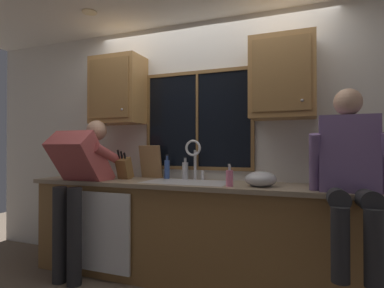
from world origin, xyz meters
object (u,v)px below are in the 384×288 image
soap_dispenser (230,178)px  person_standing (80,178)px  mixing_bowl (261,179)px  knife_block (124,168)px  bottle_tall_clear (167,169)px  person_sitting_on_counter (350,168)px  cutting_board (151,162)px  bottle_green_glass (185,170)px

soap_dispenser → person_standing: bearing=-175.4°
person_standing → mixing_bowl: 1.71m
knife_block → bottle_tall_clear: size_ratio=1.28×
person_sitting_on_counter → bottle_tall_clear: 1.72m
person_standing → knife_block: size_ratio=4.76×
person_standing → soap_dispenser: (1.46, 0.12, 0.04)m
mixing_bowl → soap_dispenser: size_ratio=1.39×
cutting_board → soap_dispenser: size_ratio=1.86×
bottle_tall_clear → cutting_board: bearing=176.8°
bottle_green_glass → bottle_tall_clear: bearing=-173.9°
cutting_board → bottle_green_glass: 0.40m
person_standing → person_sitting_on_counter: person_sitting_on_counter is taller
person_sitting_on_counter → bottle_green_glass: 1.54m
person_sitting_on_counter → bottle_tall_clear: (-1.65, 0.47, -0.08)m
person_sitting_on_counter → soap_dispenser: (-0.89, 0.09, -0.11)m
knife_block → bottle_tall_clear: bearing=23.5°
soap_dispenser → bottle_tall_clear: (-0.76, 0.38, 0.03)m
knife_block → bottle_green_glass: bearing=18.1°
soap_dispenser → bottle_tall_clear: bearing=153.2°
person_sitting_on_counter → bottle_tall_clear: bearing=164.0°
knife_block → soap_dispenser: bearing=-10.3°
person_standing → cutting_board: bearing=45.8°
person_standing → bottle_green_glass: (0.89, 0.52, 0.06)m
cutting_board → mixing_bowl: (1.20, -0.29, -0.11)m
bottle_tall_clear → soap_dispenser: bearing=-26.8°
knife_block → cutting_board: size_ratio=0.91×
soap_dispenser → bottle_green_glass: 0.70m
knife_block → bottle_tall_clear: knife_block is taller
person_standing → soap_dispenser: person_standing is taller
person_sitting_on_counter → knife_block: person_sitting_on_counter is taller
cutting_board → soap_dispenser: bearing=-22.4°
knife_block → bottle_green_glass: (0.60, 0.20, -0.02)m
person_sitting_on_counter → cutting_board: size_ratio=3.58×
knife_block → person_sitting_on_counter: bearing=-8.3°
person_sitting_on_counter → knife_block: 2.08m
person_standing → bottle_green_glass: size_ratio=6.73×
person_standing → bottle_green_glass: 1.03m
person_standing → soap_dispenser: size_ratio=8.08×
mixing_bowl → bottle_tall_clear: size_ratio=1.05×
knife_block → mixing_bowl: (1.40, -0.11, -0.05)m
cutting_board → mixing_bowl: bearing=-13.7°
person_standing → knife_block: person_standing is taller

